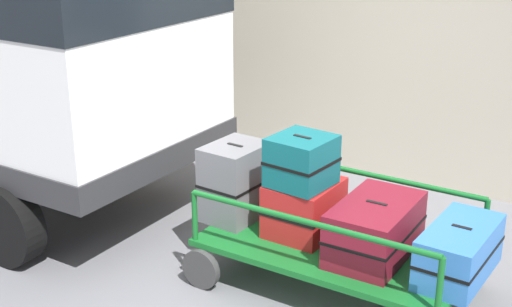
{
  "coord_description": "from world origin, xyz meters",
  "views": [
    {
      "loc": [
        2.76,
        -4.44,
        2.92
      ],
      "look_at": [
        -0.06,
        0.05,
        0.98
      ],
      "focal_mm": 49.32,
      "sensor_mm": 36.0,
      "label": 1
    }
  ],
  "objects_px": {
    "suitcase_left_bottom": "(235,182)",
    "suitcase_midright_bottom": "(459,251)",
    "luggage_cart": "(337,250)",
    "suitcase_midleft_middle": "(302,161)",
    "suitcase_center_bottom": "(375,229)",
    "suitcase_midleft_bottom": "(304,208)"
  },
  "relations": [
    {
      "from": "suitcase_center_bottom",
      "to": "suitcase_midright_bottom",
      "type": "relative_size",
      "value": 1.03
    },
    {
      "from": "suitcase_midleft_bottom",
      "to": "suitcase_midleft_middle",
      "type": "distance_m",
      "value": 0.42
    },
    {
      "from": "luggage_cart",
      "to": "suitcase_left_bottom",
      "type": "distance_m",
      "value": 1.01
    },
    {
      "from": "suitcase_left_bottom",
      "to": "suitcase_center_bottom",
      "type": "xyz_separation_m",
      "value": [
        1.25,
        -0.0,
        -0.11
      ]
    },
    {
      "from": "luggage_cart",
      "to": "suitcase_midleft_bottom",
      "type": "relative_size",
      "value": 3.55
    },
    {
      "from": "suitcase_midleft_bottom",
      "to": "suitcase_midleft_middle",
      "type": "xyz_separation_m",
      "value": [
        0.0,
        -0.06,
        0.42
      ]
    },
    {
      "from": "suitcase_center_bottom",
      "to": "suitcase_midright_bottom",
      "type": "xyz_separation_m",
      "value": [
        0.63,
        0.03,
        -0.02
      ]
    },
    {
      "from": "suitcase_left_bottom",
      "to": "suitcase_midleft_middle",
      "type": "bearing_deg",
      "value": -1.55
    },
    {
      "from": "luggage_cart",
      "to": "suitcase_midright_bottom",
      "type": "xyz_separation_m",
      "value": [
        0.94,
        0.01,
        0.25
      ]
    },
    {
      "from": "suitcase_midleft_bottom",
      "to": "suitcase_midright_bottom",
      "type": "distance_m",
      "value": 1.25
    },
    {
      "from": "suitcase_center_bottom",
      "to": "luggage_cart",
      "type": "bearing_deg",
      "value": 176.83
    },
    {
      "from": "suitcase_left_bottom",
      "to": "suitcase_center_bottom",
      "type": "relative_size",
      "value": 0.76
    },
    {
      "from": "suitcase_left_bottom",
      "to": "suitcase_midright_bottom",
      "type": "xyz_separation_m",
      "value": [
        1.88,
        0.03,
        -0.13
      ]
    },
    {
      "from": "suitcase_midright_bottom",
      "to": "suitcase_center_bottom",
      "type": "bearing_deg",
      "value": -177.28
    },
    {
      "from": "suitcase_midleft_middle",
      "to": "suitcase_center_bottom",
      "type": "bearing_deg",
      "value": 1.33
    },
    {
      "from": "luggage_cart",
      "to": "suitcase_midleft_middle",
      "type": "xyz_separation_m",
      "value": [
        -0.31,
        -0.03,
        0.69
      ]
    },
    {
      "from": "suitcase_midleft_middle",
      "to": "suitcase_midright_bottom",
      "type": "distance_m",
      "value": 1.33
    },
    {
      "from": "suitcase_midright_bottom",
      "to": "suitcase_left_bottom",
      "type": "bearing_deg",
      "value": -179.17
    },
    {
      "from": "luggage_cart",
      "to": "suitcase_center_bottom",
      "type": "distance_m",
      "value": 0.41
    },
    {
      "from": "suitcase_left_bottom",
      "to": "suitcase_midleft_middle",
      "type": "relative_size",
      "value": 1.29
    },
    {
      "from": "suitcase_midleft_bottom",
      "to": "luggage_cart",
      "type": "bearing_deg",
      "value": -5.47
    },
    {
      "from": "luggage_cart",
      "to": "suitcase_left_bottom",
      "type": "height_order",
      "value": "suitcase_left_bottom"
    }
  ]
}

